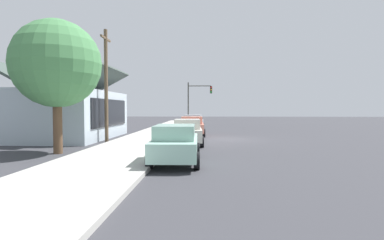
{
  "coord_description": "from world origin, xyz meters",
  "views": [
    {
      "loc": [
        -22.12,
        1.44,
        2.26
      ],
      "look_at": [
        1.22,
        2.6,
        1.36
      ],
      "focal_mm": 28.46,
      "sensor_mm": 36.0,
      "label": 1
    }
  ],
  "objects_px": {
    "car_coral": "(192,126)",
    "traffic_light_main": "(198,97)",
    "fire_hydrant_red": "(176,128)",
    "car_ivory": "(187,132)",
    "shade_tree": "(57,64)",
    "car_silver": "(193,122)",
    "car_seafoam": "(176,143)",
    "utility_pole_wooden": "(106,83)"
  },
  "relations": [
    {
      "from": "car_coral",
      "to": "traffic_light_main",
      "type": "xyz_separation_m",
      "value": [
        9.91,
        -0.14,
        2.68
      ]
    },
    {
      "from": "car_coral",
      "to": "fire_hydrant_red",
      "type": "height_order",
      "value": "car_coral"
    },
    {
      "from": "car_ivory",
      "to": "shade_tree",
      "type": "height_order",
      "value": "shade_tree"
    },
    {
      "from": "shade_tree",
      "to": "fire_hydrant_red",
      "type": "xyz_separation_m",
      "value": [
        11.7,
        -4.66,
        -3.94
      ]
    },
    {
      "from": "car_silver",
      "to": "fire_hydrant_red",
      "type": "distance_m",
      "value": 4.94
    },
    {
      "from": "car_seafoam",
      "to": "fire_hydrant_red",
      "type": "relative_size",
      "value": 6.63
    },
    {
      "from": "car_seafoam",
      "to": "car_ivory",
      "type": "height_order",
      "value": "same"
    },
    {
      "from": "car_ivory",
      "to": "car_coral",
      "type": "height_order",
      "value": "same"
    },
    {
      "from": "traffic_light_main",
      "to": "fire_hydrant_red",
      "type": "distance_m",
      "value": 8.93
    },
    {
      "from": "car_ivory",
      "to": "car_coral",
      "type": "relative_size",
      "value": 1.08
    },
    {
      "from": "car_ivory",
      "to": "traffic_light_main",
      "type": "bearing_deg",
      "value": -3.42
    },
    {
      "from": "traffic_light_main",
      "to": "car_seafoam",
      "type": "bearing_deg",
      "value": 179.5
    },
    {
      "from": "shade_tree",
      "to": "car_ivory",
      "type": "bearing_deg",
      "value": -56.95
    },
    {
      "from": "shade_tree",
      "to": "traffic_light_main",
      "type": "relative_size",
      "value": 1.27
    },
    {
      "from": "car_silver",
      "to": "fire_hydrant_red",
      "type": "relative_size",
      "value": 6.95
    },
    {
      "from": "car_coral",
      "to": "car_ivory",
      "type": "bearing_deg",
      "value": 177.87
    },
    {
      "from": "car_coral",
      "to": "traffic_light_main",
      "type": "distance_m",
      "value": 10.27
    },
    {
      "from": "car_coral",
      "to": "traffic_light_main",
      "type": "bearing_deg",
      "value": -3.14
    },
    {
      "from": "shade_tree",
      "to": "car_coral",
      "type": "bearing_deg",
      "value": -31.62
    },
    {
      "from": "car_seafoam",
      "to": "utility_pole_wooden",
      "type": "relative_size",
      "value": 0.63
    },
    {
      "from": "car_ivory",
      "to": "car_silver",
      "type": "xyz_separation_m",
      "value": [
        12.41,
        0.2,
        0.0
      ]
    },
    {
      "from": "car_silver",
      "to": "shade_tree",
      "type": "distance_m",
      "value": 17.88
    },
    {
      "from": "car_silver",
      "to": "traffic_light_main",
      "type": "height_order",
      "value": "traffic_light_main"
    },
    {
      "from": "car_silver",
      "to": "utility_pole_wooden",
      "type": "bearing_deg",
      "value": 155.85
    },
    {
      "from": "car_silver",
      "to": "car_coral",
      "type": "bearing_deg",
      "value": -176.8
    },
    {
      "from": "car_ivory",
      "to": "utility_pole_wooden",
      "type": "distance_m",
      "value": 6.49
    },
    {
      "from": "car_seafoam",
      "to": "utility_pole_wooden",
      "type": "distance_m",
      "value": 9.9
    },
    {
      "from": "car_seafoam",
      "to": "utility_pole_wooden",
      "type": "height_order",
      "value": "utility_pole_wooden"
    },
    {
      "from": "car_seafoam",
      "to": "car_silver",
      "type": "height_order",
      "value": "same"
    },
    {
      "from": "car_silver",
      "to": "utility_pole_wooden",
      "type": "relative_size",
      "value": 0.66
    },
    {
      "from": "car_coral",
      "to": "car_silver",
      "type": "distance_m",
      "value": 6.41
    },
    {
      "from": "car_silver",
      "to": "shade_tree",
      "type": "relative_size",
      "value": 0.75
    },
    {
      "from": "car_silver",
      "to": "fire_hydrant_red",
      "type": "bearing_deg",
      "value": 165.84
    },
    {
      "from": "shade_tree",
      "to": "utility_pole_wooden",
      "type": "height_order",
      "value": "utility_pole_wooden"
    },
    {
      "from": "car_ivory",
      "to": "traffic_light_main",
      "type": "xyz_separation_m",
      "value": [
        15.92,
        -0.12,
        2.68
      ]
    },
    {
      "from": "car_seafoam",
      "to": "fire_hydrant_red",
      "type": "distance_m",
      "value": 14.06
    },
    {
      "from": "traffic_light_main",
      "to": "fire_hydrant_red",
      "type": "height_order",
      "value": "traffic_light_main"
    },
    {
      "from": "car_ivory",
      "to": "fire_hydrant_red",
      "type": "bearing_deg",
      "value": 8.37
    },
    {
      "from": "car_silver",
      "to": "traffic_light_main",
      "type": "distance_m",
      "value": 4.42
    },
    {
      "from": "utility_pole_wooden",
      "to": "fire_hydrant_red",
      "type": "xyz_separation_m",
      "value": [
        6.33,
        -4.0,
        -3.43
      ]
    },
    {
      "from": "shade_tree",
      "to": "car_silver",
      "type": "bearing_deg",
      "value": -20.04
    },
    {
      "from": "shade_tree",
      "to": "fire_hydrant_red",
      "type": "relative_size",
      "value": 9.31
    }
  ]
}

